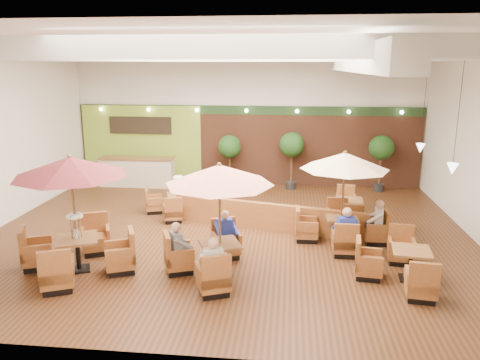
# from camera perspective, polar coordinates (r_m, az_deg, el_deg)

# --- Properties ---
(room) EXTENTS (14.04, 14.00, 5.52)m
(room) POSITION_cam_1_polar(r_m,az_deg,el_deg) (14.24, 0.10, 9.05)
(room) COLOR #381E0F
(room) RESTS_ON ground
(service_counter) EXTENTS (3.00, 0.75, 1.18)m
(service_counter) POSITION_cam_1_polar(r_m,az_deg,el_deg) (19.48, -12.41, 0.97)
(service_counter) COLOR beige
(service_counter) RESTS_ON ground
(booth_divider) EXTENTS (5.83, 1.61, 0.83)m
(booth_divider) POSITION_cam_1_polar(r_m,az_deg,el_deg) (14.05, 3.27, -4.46)
(booth_divider) COLOR brown
(booth_divider) RESTS_ON ground
(table_0) EXTENTS (2.98, 2.98, 2.84)m
(table_0) POSITION_cam_1_polar(r_m,az_deg,el_deg) (11.54, -19.72, -1.63)
(table_0) COLOR brown
(table_0) RESTS_ON ground
(table_1) EXTENTS (2.67, 2.83, 2.71)m
(table_1) POSITION_cam_1_polar(r_m,az_deg,el_deg) (10.66, -2.88, -1.84)
(table_1) COLOR brown
(table_1) RESTS_ON ground
(table_2) EXTENTS (2.52, 2.52, 2.60)m
(table_2) POSITION_cam_1_polar(r_m,az_deg,el_deg) (12.99, 12.53, -0.06)
(table_2) COLOR brown
(table_2) RESTS_ON ground
(table_3) EXTENTS (2.41, 2.41, 1.45)m
(table_3) POSITION_cam_1_polar(r_m,az_deg,el_deg) (15.65, -7.44, -2.63)
(table_3) COLOR brown
(table_3) RESTS_ON ground
(table_4) EXTENTS (1.75, 2.56, 0.94)m
(table_4) POSITION_cam_1_polar(r_m,az_deg,el_deg) (11.53, 18.70, -9.78)
(table_4) COLOR brown
(table_4) RESTS_ON ground
(table_5) EXTENTS (0.89, 2.48, 0.92)m
(table_5) POSITION_cam_1_polar(r_m,az_deg,el_deg) (15.13, 13.10, -3.71)
(table_5) COLOR brown
(table_5) RESTS_ON ground
(topiary_0) EXTENTS (0.91, 0.91, 2.12)m
(topiary_0) POSITION_cam_1_polar(r_m,az_deg,el_deg) (18.63, -1.27, 3.84)
(topiary_0) COLOR black
(topiary_0) RESTS_ON ground
(topiary_1) EXTENTS (0.98, 0.98, 2.27)m
(topiary_1) POSITION_cam_1_polar(r_m,az_deg,el_deg) (18.46, 6.34, 4.02)
(topiary_1) COLOR black
(topiary_1) RESTS_ON ground
(topiary_2) EXTENTS (0.95, 0.95, 2.21)m
(topiary_2) POSITION_cam_1_polar(r_m,az_deg,el_deg) (18.80, 16.84, 3.54)
(topiary_2) COLOR black
(topiary_2) RESTS_ON ground
(diner_0) EXTENTS (0.46, 0.41, 0.85)m
(diner_0) POSITION_cam_1_polar(r_m,az_deg,el_deg) (10.12, -3.29, -9.74)
(diner_0) COLOR silver
(diner_0) RESTS_ON ground
(diner_1) EXTENTS (0.44, 0.43, 0.79)m
(diner_1) POSITION_cam_1_polar(r_m,az_deg,el_deg) (11.95, -1.74, -6.07)
(diner_1) COLOR #2434A0
(diner_1) RESTS_ON ground
(diner_2) EXTENTS (0.43, 0.45, 0.80)m
(diner_2) POSITION_cam_1_polar(r_m,az_deg,el_deg) (11.22, -7.50, -7.54)
(diner_2) COLOR slate
(diner_2) RESTS_ON ground
(diner_3) EXTENTS (0.45, 0.39, 0.86)m
(diner_3) POSITION_cam_1_polar(r_m,az_deg,el_deg) (12.36, 12.75, -5.60)
(diner_3) COLOR #2434A0
(diner_3) RESTS_ON ground
(diner_4) EXTENTS (0.36, 0.42, 0.80)m
(diner_4) POSITION_cam_1_polar(r_m,az_deg,el_deg) (13.40, 16.35, -4.38)
(diner_4) COLOR silver
(diner_4) RESTS_ON ground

